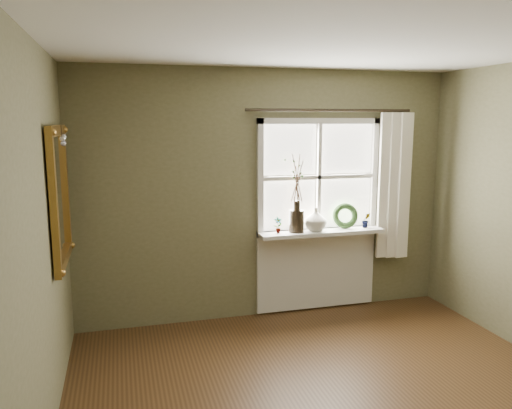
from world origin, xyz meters
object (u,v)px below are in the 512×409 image
object	(u,v)px
cream_vase	(316,219)
gilt_mirror	(60,195)
dark_jug	(297,221)
wreath	(345,218)

from	to	relation	value
cream_vase	gilt_mirror	distance (m)	2.57
dark_jug	cream_vase	distance (m)	0.21
dark_jug	wreath	bearing A→B (deg)	3.99
dark_jug	cream_vase	bearing A→B (deg)	0.00
dark_jug	gilt_mirror	bearing A→B (deg)	-164.08
wreath	gilt_mirror	size ratio (longest dim) A/B	0.25
dark_jug	gilt_mirror	xyz separation A→B (m)	(-2.23, -0.64, 0.46)
cream_vase	wreath	distance (m)	0.36
dark_jug	cream_vase	size ratio (longest dim) A/B	0.95
wreath	gilt_mirror	world-z (taller)	gilt_mirror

